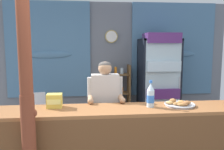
# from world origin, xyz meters

# --- Properties ---
(back_wall_curtained) EXTENTS (5.58, 0.22, 2.68)m
(back_wall_curtained) POSITION_xyz_m (0.04, 2.84, 1.39)
(back_wall_curtained) COLOR slate
(back_wall_curtained) RESTS_ON ground
(stall_counter) EXTENTS (3.81, 0.55, 1.00)m
(stall_counter) POSITION_xyz_m (0.01, 0.28, 0.62)
(stall_counter) COLOR #935B33
(stall_counter) RESTS_ON ground
(timber_post) EXTENTS (0.17, 0.14, 2.55)m
(timber_post) POSITION_xyz_m (-0.92, 0.01, 1.22)
(timber_post) COLOR brown
(timber_post) RESTS_ON ground
(drink_fridge) EXTENTS (0.79, 0.69, 2.00)m
(drink_fridge) POSITION_xyz_m (1.16, 2.35, 1.10)
(drink_fridge) COLOR black
(drink_fridge) RESTS_ON ground
(bottle_shelf_rack) EXTENTS (0.48, 0.28, 1.34)m
(bottle_shelf_rack) POSITION_xyz_m (0.34, 2.56, 0.70)
(bottle_shelf_rack) COLOR brown
(bottle_shelf_rack) RESTS_ON ground
(plastic_lawn_chair) EXTENTS (0.51, 0.51, 0.86)m
(plastic_lawn_chair) POSITION_xyz_m (-1.32, 2.04, 0.49)
(plastic_lawn_chair) COLOR silver
(plastic_lawn_chair) RESTS_ON ground
(shopkeeper) EXTENTS (0.50, 0.42, 1.54)m
(shopkeeper) POSITION_xyz_m (-0.07, 0.90, 0.97)
(shopkeeper) COLOR #28282D
(shopkeeper) RESTS_ON ground
(soda_bottle_water) EXTENTS (0.10, 0.10, 0.34)m
(soda_bottle_water) POSITION_xyz_m (0.46, 0.42, 1.14)
(soda_bottle_water) COLOR silver
(soda_bottle_water) RESTS_ON stall_counter
(snack_box_instant_noodle) EXTENTS (0.18, 0.15, 0.17)m
(snack_box_instant_noodle) POSITION_xyz_m (-0.72, 0.51, 1.08)
(snack_box_instant_noodle) COLOR #EAD14C
(snack_box_instant_noodle) RESTS_ON stall_counter
(pastry_tray) EXTENTS (0.39, 0.39, 0.07)m
(pastry_tray) POSITION_xyz_m (0.85, 0.44, 1.02)
(pastry_tray) COLOR #BCBCC1
(pastry_tray) RESTS_ON stall_counter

